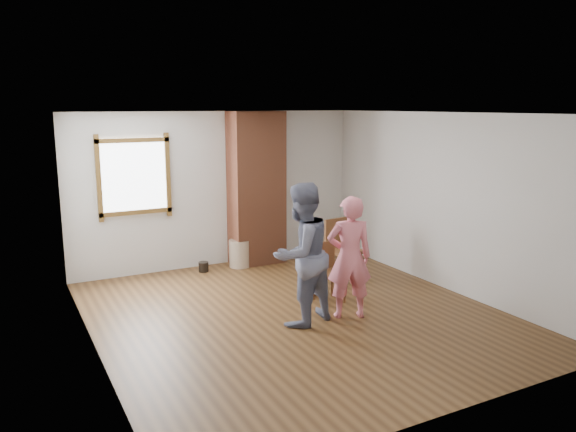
# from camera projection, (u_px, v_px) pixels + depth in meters

# --- Properties ---
(ground) EXTENTS (5.50, 5.50, 0.00)m
(ground) POSITION_uv_depth(u_px,v_px,m) (296.00, 314.00, 7.36)
(ground) COLOR brown
(ground) RESTS_ON ground
(room_shell) EXTENTS (5.04, 5.52, 2.62)m
(room_shell) POSITION_uv_depth(u_px,v_px,m) (271.00, 173.00, 7.50)
(room_shell) COLOR silver
(room_shell) RESTS_ON ground
(brick_chimney) EXTENTS (0.90, 0.50, 2.60)m
(brick_chimney) POSITION_uv_depth(u_px,v_px,m) (256.00, 189.00, 9.55)
(brick_chimney) COLOR #995436
(brick_chimney) RESTS_ON ground
(stoneware_crock) EXTENTS (0.41, 0.41, 0.46)m
(stoneware_crock) POSITION_uv_depth(u_px,v_px,m) (240.00, 253.00, 9.50)
(stoneware_crock) COLOR tan
(stoneware_crock) RESTS_ON ground
(dark_pot) EXTENTS (0.20, 0.20, 0.16)m
(dark_pot) POSITION_uv_depth(u_px,v_px,m) (204.00, 267.00, 9.23)
(dark_pot) COLOR black
(dark_pot) RESTS_ON ground
(dining_chair_left) EXTENTS (0.39, 0.39, 0.82)m
(dining_chair_left) POSITION_uv_depth(u_px,v_px,m) (327.00, 268.00, 7.83)
(dining_chair_left) COLOR brown
(dining_chair_left) RESTS_ON ground
(dining_chair_right) EXTENTS (0.51, 0.51, 0.96)m
(dining_chair_right) POSITION_uv_depth(u_px,v_px,m) (341.00, 246.00, 8.73)
(dining_chair_right) COLOR brown
(dining_chair_right) RESTS_ON ground
(side_table) EXTENTS (0.40, 0.40, 0.60)m
(side_table) POSITION_uv_depth(u_px,v_px,m) (309.00, 267.00, 8.07)
(side_table) COLOR brown
(side_table) RESTS_ON ground
(cake_plate) EXTENTS (0.18, 0.18, 0.01)m
(cake_plate) POSITION_uv_depth(u_px,v_px,m) (309.00, 254.00, 8.03)
(cake_plate) COLOR white
(cake_plate) RESTS_ON side_table
(cake_slice) EXTENTS (0.08, 0.07, 0.06)m
(cake_slice) POSITION_uv_depth(u_px,v_px,m) (310.00, 252.00, 8.03)
(cake_slice) COLOR silver
(cake_slice) RESTS_ON cake_plate
(man) EXTENTS (1.03, 0.91, 1.78)m
(man) POSITION_uv_depth(u_px,v_px,m) (301.00, 254.00, 6.91)
(man) COLOR #141637
(man) RESTS_ON ground
(person_pink) EXTENTS (0.68, 0.56, 1.59)m
(person_pink) POSITION_uv_depth(u_px,v_px,m) (349.00, 257.00, 7.15)
(person_pink) COLOR pink
(person_pink) RESTS_ON ground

